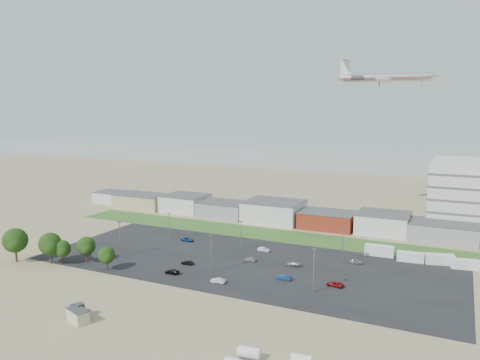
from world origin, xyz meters
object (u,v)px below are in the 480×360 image
Objects in this scene: storage_tank_nw at (249,352)px; telehandler at (78,309)px; parked_car_12 at (293,264)px; tree_far_left at (15,243)px; parked_car_0 at (335,284)px; parked_car_8 at (356,262)px; portable_shed at (78,316)px; parked_car_1 at (284,277)px; parked_car_4 at (187,263)px; parked_car_11 at (264,249)px; parked_car_3 at (172,272)px; parked_car_13 at (218,280)px; airliner at (387,77)px; box_trailer_a at (379,251)px; parked_car_7 at (251,259)px; parked_car_9 at (187,239)px.

telehandler is at bearing 179.78° from storage_tank_nw.
storage_tank_nw is at bearing 4.19° from parked_car_12.
storage_tank_nw is 86.04m from tree_far_left.
parked_car_8 is at bearing -174.98° from parked_car_0.
parked_car_8 is at bearing 24.67° from tree_far_left.
portable_shed is 50.31m from tree_far_left.
parked_car_1 reaches higher than parked_car_4.
parked_car_1 is at bearing -148.80° from parked_car_11.
parked_car_13 is (14.43, -0.58, 0.03)m from parked_car_3.
parked_car_1 is 1.01× the size of parked_car_11.
parked_car_0 is 13.25m from parked_car_1.
airliner is 104.17m from parked_car_1.
box_trailer_a is at bearing 152.34° from parked_car_1.
portable_shed reaches higher than parked_car_8.
tree_far_left is 2.89× the size of parked_car_1.
tree_far_left is 78.42m from parked_car_1.
parked_car_11 reaches higher than parked_car_12.
parked_car_1 is 1.18× the size of parked_car_7.
parked_car_11 is at bearing -141.79° from parked_car_1.
parked_car_3 is at bearing 13.56° from tree_far_left.
portable_shed reaches higher than parked_car_0.
portable_shed is 146.21m from airliner.
parked_car_3 reaches higher than parked_car_7.
telehandler is 51.19m from parked_car_1.
parked_car_11 reaches higher than parked_car_0.
parked_car_7 is at bearing 174.46° from parked_car_13.
portable_shed is 41.27m from parked_car_4.
airliner is at bearing 168.99° from parked_car_7.
parked_car_12 is at bearing -104.21° from airliner.
parked_car_11 is at bearing 110.38° from storage_tank_nw.
parked_car_9 reaches higher than parked_car_4.
telehandler reaches higher than parked_car_11.
portable_shed is at bearing -176.91° from storage_tank_nw.
parked_car_11 is 0.96× the size of parked_car_12.
storage_tank_nw reaches higher than parked_car_0.
parked_car_7 is (16.25, 51.92, -0.82)m from portable_shed.
airliner is 114.49m from parked_car_13.
airliner is 11.49× the size of parked_car_8.
box_trailer_a reaches higher than parked_car_13.
tree_far_left reaches higher than parked_car_1.
parked_car_9 is (-28.07, 10.06, 0.06)m from parked_car_7.
box_trailer_a is (11.07, 71.60, 0.40)m from storage_tank_nw.
parked_car_7 is at bearing -113.04° from airliner.
box_trailer_a is 108.12m from tree_far_left.
parked_car_3 is (-37.00, 30.88, -0.59)m from storage_tank_nw.
box_trailer_a reaches higher than parked_car_7.
parked_car_0 is 20.06m from parked_car_8.
parked_car_11 reaches higher than parked_car_8.
portable_shed is 0.48× the size of tree_far_left.
parked_car_7 is at bearing 114.02° from storage_tank_nw.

